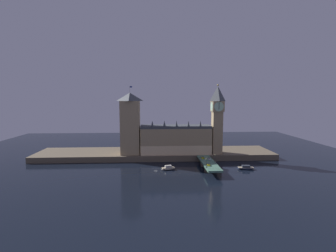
{
  "coord_description": "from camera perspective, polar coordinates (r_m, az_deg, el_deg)",
  "views": [
    {
      "loc": [
        -0.01,
        -188.7,
        55.52
      ],
      "look_at": [
        10.87,
        20.0,
        31.31
      ],
      "focal_mm": 26.0,
      "sensor_mm": 36.0,
      "label": 1
    }
  ],
  "objects": [
    {
      "name": "parliament_hall",
      "position": [
        222.52,
        1.8,
        -3.13
      ],
      "size": [
        63.16,
        19.04,
        30.7
      ],
      "color": "tan",
      "rests_on": "embankment"
    },
    {
      "name": "boat_upstream",
      "position": [
        191.5,
        0.05,
        -9.85
      ],
      "size": [
        11.76,
        6.55,
        3.47
      ],
      "color": "#B2A893",
      "rests_on": "ground_plane"
    },
    {
      "name": "victoria_tower",
      "position": [
        220.83,
        -8.83,
        0.61
      ],
      "size": [
        16.91,
        16.91,
        60.99
      ],
      "color": "tan",
      "rests_on": "embankment"
    },
    {
      "name": "bridge",
      "position": [
        195.21,
        9.49,
        -8.76
      ],
      "size": [
        10.53,
        46.0,
        5.51
      ],
      "color": "#4C7560",
      "rests_on": "ground_plane"
    },
    {
      "name": "street_lamp_mid",
      "position": [
        195.01,
        10.98,
        -7.17
      ],
      "size": [
        1.34,
        0.6,
        6.33
      ],
      "color": "#2D3333",
      "rests_on": "bridge"
    },
    {
      "name": "pedestrian_mid_walk",
      "position": [
        192.18,
        11.11,
        -8.31
      ],
      "size": [
        0.38,
        0.38,
        1.78
      ],
      "color": "black",
      "rests_on": "bridge"
    },
    {
      "name": "clock_tower",
      "position": [
        222.26,
        11.46,
        1.99
      ],
      "size": [
        10.75,
        10.86,
        62.43
      ],
      "color": "tan",
      "rests_on": "embankment"
    },
    {
      "name": "pedestrian_far_rail",
      "position": [
        205.08,
        7.51,
        -7.33
      ],
      "size": [
        0.38,
        0.38,
        1.57
      ],
      "color": "black",
      "rests_on": "bridge"
    },
    {
      "name": "boat_downstream",
      "position": [
        201.85,
        17.78,
        -9.33
      ],
      "size": [
        13.72,
        6.21,
        3.24
      ],
      "color": "#1E2842",
      "rests_on": "ground_plane"
    },
    {
      "name": "ground_plane",
      "position": [
        196.7,
        -2.9,
        -9.8
      ],
      "size": [
        400.0,
        400.0,
        0.0
      ],
      "primitive_type": "plane",
      "color": "black"
    },
    {
      "name": "car_northbound_trail",
      "position": [
        185.24,
        9.44,
        -8.94
      ],
      "size": [
        1.99,
        4.23,
        1.37
      ],
      "color": "yellow",
      "rests_on": "bridge"
    },
    {
      "name": "car_southbound_trail",
      "position": [
        202.68,
        9.66,
        -7.56
      ],
      "size": [
        2.06,
        4.65,
        1.53
      ],
      "color": "silver",
      "rests_on": "bridge"
    },
    {
      "name": "street_lamp_near",
      "position": [
        178.8,
        8.96,
        -8.29
      ],
      "size": [
        1.34,
        0.6,
        6.86
      ],
      "color": "#2D3333",
      "rests_on": "bridge"
    },
    {
      "name": "pedestrian_near_rail",
      "position": [
        179.18,
        9.11,
        -9.37
      ],
      "size": [
        0.38,
        0.38,
        1.75
      ],
      "color": "black",
      "rests_on": "bridge"
    },
    {
      "name": "embankment",
      "position": [
        233.78,
        -2.92,
        -6.49
      ],
      "size": [
        220.0,
        42.0,
        5.13
      ],
      "color": "brown",
      "rests_on": "ground_plane"
    },
    {
      "name": "car_northbound_lead",
      "position": [
        205.39,
        8.15,
        -7.35
      ],
      "size": [
        2.05,
        4.12,
        1.52
      ],
      "color": "yellow",
      "rests_on": "bridge"
    }
  ]
}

